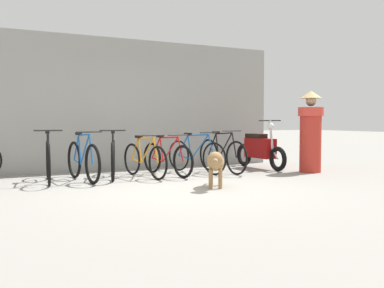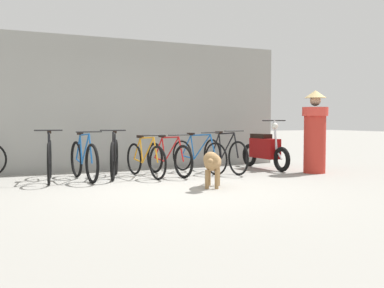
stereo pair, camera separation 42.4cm
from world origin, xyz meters
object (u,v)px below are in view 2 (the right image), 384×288
Objects in this scene: bicycle_4 at (168,158)px; bicycle_6 at (225,155)px; motorcycle at (265,150)px; stray_dog at (212,163)px; person_in_robes at (315,131)px; bicycle_5 at (198,156)px; bicycle_3 at (145,159)px; bicycle_2 at (114,158)px; bicycle_0 at (49,160)px; bicycle_1 at (84,160)px.

bicycle_4 is 1.02× the size of bicycle_6.
motorcycle reaches higher than stray_dog.
bicycle_6 is 0.92× the size of motorcycle.
person_in_robes is (2.89, -0.86, 0.52)m from bicycle_4.
bicycle_3 is at bearing -95.25° from bicycle_5.
bicycle_6 is at bearing 75.83° from bicycle_4.
bicycle_2 is 0.91× the size of motorcycle.
bicycle_5 is at bearing 99.67° from bicycle_0.
stray_dog is at bearing 58.86° from bicycle_0.
bicycle_0 is 5.23m from person_in_robes.
bicycle_4 is 0.73m from bicycle_5.
bicycle_2 is 0.98× the size of bicycle_6.
bicycle_1 reaches higher than stray_dog.
motorcycle reaches higher than bicycle_0.
bicycle_0 reaches higher than bicycle_4.
bicycle_0 reaches higher than stray_dog.
stray_dog is 0.55× the size of person_in_robes.
bicycle_2 reaches higher than bicycle_1.
bicycle_0 is 0.59m from bicycle_1.
motorcycle is at bearing 162.05° from stray_dog.
bicycle_5 is at bearing -167.44° from stray_dog.
stray_dog is (0.05, -1.80, 0.07)m from bicycle_4.
motorcycle is at bearing 84.28° from bicycle_4.
bicycle_0 reaches higher than bicycle_3.
bicycle_6 is at bearing -77.53° from motorcycle.
motorcycle is at bearing 98.27° from bicycle_6.
bicycle_0 is at bearing -102.15° from bicycle_4.
bicycle_3 is 0.95× the size of bicycle_4.
bicycle_2 reaches higher than bicycle_4.
bicycle_3 is at bearing -95.50° from bicycle_6.
bicycle_2 is at bearing 100.74° from bicycle_0.
bicycle_3 is 0.93× the size of person_in_robes.
bicycle_1 is 4.03m from motorcycle.
motorcycle reaches higher than bicycle_5.
bicycle_1 is at bearing 88.39° from bicycle_0.
bicycle_5 reaches higher than stray_dog.
person_in_robes is (0.52, -1.05, 0.43)m from motorcycle.
bicycle_6 is (2.86, -0.06, -0.00)m from bicycle_1.
person_in_robes reaches higher than bicycle_6.
bicycle_2 is at bearing -89.61° from motorcycle.
bicycle_2 reaches higher than bicycle_5.
bicycle_1 is 1.05× the size of bicycle_3.
bicycle_0 is 2.95m from bicycle_5.
bicycle_2 is at bearing -100.12° from bicycle_6.
person_in_robes is at bearing 87.90° from bicycle_0.
bicycle_2 is (0.60, 0.15, 0.00)m from bicycle_1.
bicycle_0 is at bearing -69.37° from bicycle_2.
bicycle_6 reaches higher than bicycle_4.
bicycle_4 is at bearing 96.36° from bicycle_0.
bicycle_4 is (0.50, 0.06, -0.00)m from bicycle_3.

